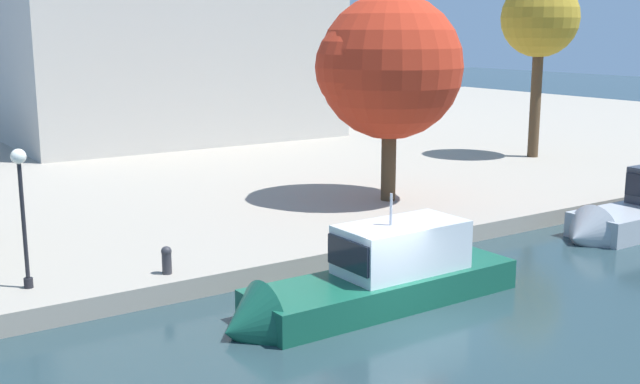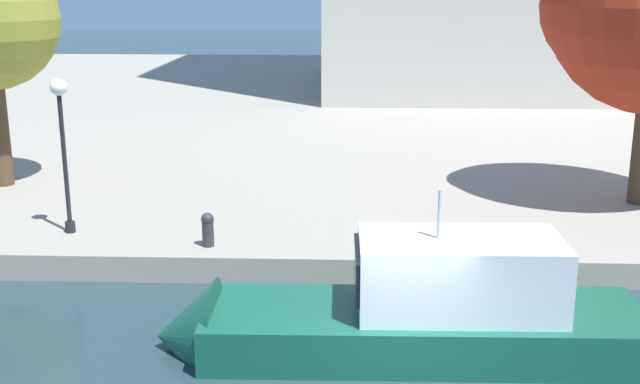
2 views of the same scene
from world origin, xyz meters
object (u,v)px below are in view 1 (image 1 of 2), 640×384
tree_0 (540,18)px  mooring_bollard_0 (167,259)px  lamp_post (22,197)px  tree_2 (385,67)px  motor_yacht_1 (370,286)px

tree_0 → mooring_bollard_0: bearing=-161.0°
mooring_bollard_0 → lamp_post: bearing=165.8°
mooring_bollard_0 → lamp_post: size_ratio=0.21×
tree_0 → lamp_post: bearing=-164.9°
mooring_bollard_0 → lamp_post: lamp_post is taller
tree_2 → tree_0: bearing=17.5°
tree_2 → lamp_post: bearing=-167.3°
motor_yacht_1 → tree_0: tree_0 is taller
motor_yacht_1 → lamp_post: size_ratio=2.37×
motor_yacht_1 → mooring_bollard_0: bearing=-44.7°
lamp_post → tree_0: size_ratio=0.40×
motor_yacht_1 → tree_2: (7.52, 8.97, 5.88)m
motor_yacht_1 → tree_2: bearing=-130.9°
motor_yacht_1 → lamp_post: bearing=-33.2°
mooring_bollard_0 → tree_0: 29.69m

